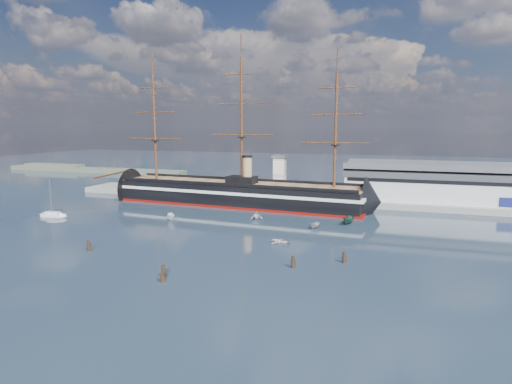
% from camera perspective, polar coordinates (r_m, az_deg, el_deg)
% --- Properties ---
extents(ground, '(600.00, 600.00, 0.00)m').
position_cam_1_polar(ground, '(129.75, -1.98, -3.47)').
color(ground, '#172737').
rests_on(ground, ground).
extents(quay, '(180.00, 18.00, 2.00)m').
position_cam_1_polar(quay, '(160.97, 5.82, -1.10)').
color(quay, slate).
rests_on(quay, ground).
extents(warehouse, '(63.00, 21.00, 11.60)m').
position_cam_1_polar(warehouse, '(160.72, 23.14, 1.09)').
color(warehouse, '#B7BABC').
rests_on(warehouse, ground).
extents(quay_tower, '(5.00, 5.00, 15.00)m').
position_cam_1_polar(quay_tower, '(158.34, 3.16, 2.33)').
color(quay_tower, silver).
rests_on(quay_tower, ground).
extents(shoreline, '(120.00, 10.00, 4.00)m').
position_cam_1_polar(shoreline, '(282.86, -22.23, 2.86)').
color(shoreline, '#3F4C38').
rests_on(shoreline, ground).
extents(warship, '(113.41, 22.41, 53.94)m').
position_cam_1_polar(warship, '(151.18, -3.22, -0.16)').
color(warship, black).
rests_on(warship, ground).
extents(sailboat, '(7.56, 3.10, 11.74)m').
position_cam_1_polar(sailboat, '(144.82, -25.41, -2.74)').
color(sailboat, silver).
rests_on(sailboat, ground).
extents(motorboat_a, '(6.52, 5.58, 2.54)m').
position_cam_1_polar(motorboat_a, '(128.77, -11.23, -3.73)').
color(motorboat_a, white).
rests_on(motorboat_a, ground).
extents(motorboat_b, '(1.85, 3.30, 1.45)m').
position_cam_1_polar(motorboat_b, '(101.92, 3.38, -6.92)').
color(motorboat_b, silver).
rests_on(motorboat_b, ground).
extents(motorboat_c, '(5.21, 3.23, 1.96)m').
position_cam_1_polar(motorboat_c, '(117.76, 7.85, -4.83)').
color(motorboat_c, gray).
rests_on(motorboat_c, ground).
extents(motorboat_d, '(7.36, 5.46, 2.48)m').
position_cam_1_polar(motorboat_d, '(128.02, 0.07, -3.64)').
color(motorboat_d, silver).
rests_on(motorboat_d, ground).
extents(motorboat_f, '(7.30, 4.19, 2.76)m').
position_cam_1_polar(motorboat_f, '(124.34, 12.24, -4.22)').
color(motorboat_f, '#193A2E').
rests_on(motorboat_f, ground).
extents(piling_near_left, '(0.64, 0.64, 3.17)m').
position_cam_1_polar(piling_near_left, '(103.22, -21.40, -7.32)').
color(piling_near_left, black).
rests_on(piling_near_left, ground).
extents(piling_near_mid, '(0.64, 0.64, 2.57)m').
position_cam_1_polar(piling_near_mid, '(79.78, -12.41, -11.65)').
color(piling_near_mid, black).
rests_on(piling_near_mid, ground).
extents(piling_near_right, '(0.64, 0.64, 3.14)m').
position_cam_1_polar(piling_near_right, '(85.58, 4.93, -10.04)').
color(piling_near_right, black).
rests_on(piling_near_right, ground).
extents(piling_far_right, '(0.64, 0.64, 3.02)m').
position_cam_1_polar(piling_far_right, '(90.09, 11.63, -9.22)').
color(piling_far_right, black).
rests_on(piling_far_right, ground).
extents(piling_extra, '(0.64, 0.64, 3.02)m').
position_cam_1_polar(piling_extra, '(82.28, -12.23, -11.00)').
color(piling_extra, black).
rests_on(piling_extra, ground).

